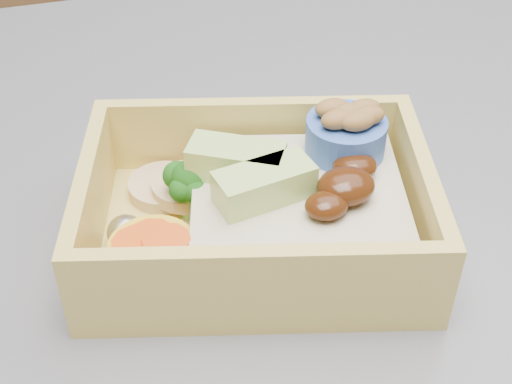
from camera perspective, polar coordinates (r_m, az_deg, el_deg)
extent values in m
cube|color=brown|center=(1.68, -13.03, 12.16)|extent=(3.20, 0.60, 0.90)
cube|color=#333337|center=(0.36, -0.58, -14.69)|extent=(1.24, 0.84, 0.04)
cube|color=#D2B856|center=(0.39, 0.00, -3.53)|extent=(0.21, 0.17, 0.01)
cube|color=#D2B856|center=(0.42, -0.26, 4.76)|extent=(0.18, 0.05, 0.04)
cube|color=#D2B856|center=(0.33, 0.33, -7.48)|extent=(0.18, 0.05, 0.04)
cube|color=#D2B856|center=(0.39, 12.96, -0.33)|extent=(0.04, 0.11, 0.04)
cube|color=#D2B856|center=(0.38, -13.09, -0.84)|extent=(0.04, 0.11, 0.04)
cube|color=tan|center=(0.38, 3.34, -1.46)|extent=(0.13, 0.13, 0.03)
ellipsoid|color=#351708|center=(0.36, 7.21, 0.47)|extent=(0.04, 0.03, 0.02)
ellipsoid|color=#351708|center=(0.38, 7.90, 2.01)|extent=(0.03, 0.03, 0.01)
ellipsoid|color=#351708|center=(0.35, 5.66, -1.08)|extent=(0.03, 0.02, 0.01)
cube|color=#B3D971|center=(0.36, 0.67, 0.64)|extent=(0.05, 0.03, 0.02)
cube|color=#B3D971|center=(0.38, -1.60, 2.52)|extent=(0.05, 0.04, 0.02)
cylinder|color=#6C9B53|center=(0.40, -5.18, -0.95)|extent=(0.01, 0.01, 0.02)
sphere|color=#195713|center=(0.38, -5.34, 1.12)|extent=(0.02, 0.02, 0.02)
sphere|color=#195713|center=(0.39, -4.11, 1.28)|extent=(0.02, 0.02, 0.02)
sphere|color=#195713|center=(0.39, -6.32, 1.32)|extent=(0.02, 0.02, 0.02)
sphere|color=#195713|center=(0.38, -4.90, 0.11)|extent=(0.01, 0.01, 0.01)
sphere|color=#195713|center=(0.38, -5.95, 0.19)|extent=(0.01, 0.01, 0.01)
sphere|color=#195713|center=(0.39, -5.26, 1.59)|extent=(0.01, 0.01, 0.01)
cylinder|color=gold|center=(0.36, -8.19, -5.29)|extent=(0.04, 0.04, 0.02)
cylinder|color=#E34D13|center=(0.36, -8.33, -3.57)|extent=(0.02, 0.02, 0.00)
cylinder|color=#E34D13|center=(0.35, -9.59, -4.12)|extent=(0.02, 0.02, 0.00)
cylinder|color=#E34D13|center=(0.35, -7.17, -3.97)|extent=(0.02, 0.02, 0.00)
cylinder|color=tan|center=(0.42, -7.40, 0.39)|extent=(0.04, 0.04, 0.01)
cylinder|color=tan|center=(0.41, -5.54, 0.45)|extent=(0.04, 0.04, 0.01)
ellipsoid|color=silver|center=(0.42, -2.96, 1.77)|extent=(0.02, 0.02, 0.02)
ellipsoid|color=silver|center=(0.38, -10.36, -3.22)|extent=(0.02, 0.02, 0.02)
cylinder|color=#375EBC|center=(0.40, 7.19, 4.45)|extent=(0.04, 0.04, 0.02)
ellipsoid|color=brown|center=(0.39, 7.37, 6.29)|extent=(0.02, 0.02, 0.01)
ellipsoid|color=brown|center=(0.39, 8.61, 6.62)|extent=(0.02, 0.02, 0.01)
ellipsoid|color=brown|center=(0.39, 6.10, 6.69)|extent=(0.02, 0.02, 0.01)
ellipsoid|color=brown|center=(0.38, 8.13, 5.63)|extent=(0.02, 0.02, 0.01)
ellipsoid|color=brown|center=(0.38, 6.59, 5.79)|extent=(0.02, 0.02, 0.01)
ellipsoid|color=brown|center=(0.39, 8.92, 6.05)|extent=(0.02, 0.02, 0.01)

